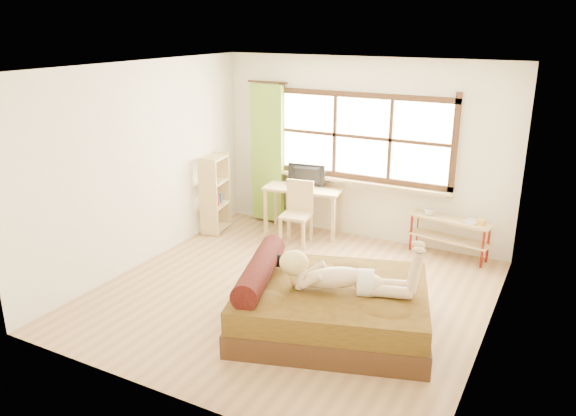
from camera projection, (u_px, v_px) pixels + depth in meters
The scene contains 18 objects.
floor at pixel (292, 294), 6.86m from camera, with size 4.50×4.50×0.00m, color #9E754C.
ceiling at pixel (292, 67), 6.01m from camera, with size 4.50×4.50×0.00m, color white.
wall_back at pixel (362, 150), 8.32m from camera, with size 4.50×4.50×0.00m, color silver.
wall_front at pixel (164, 257), 4.55m from camera, with size 4.50×4.50×0.00m, color silver.
wall_left at pixel (142, 166), 7.44m from camera, with size 4.50×4.50×0.00m, color silver.
wall_right at pixel (497, 219), 5.44m from camera, with size 4.50×4.50×0.00m, color silver.
window at pixel (362, 140), 8.25m from camera, with size 2.80×0.16×1.46m.
curtain at pixel (268, 154), 8.97m from camera, with size 0.55×0.10×2.20m, color #5E8D26.
bed at pixel (327, 305), 6.03m from camera, with size 2.41×2.15×0.77m.
woman at pixel (345, 264), 5.74m from camera, with size 1.41×0.40×0.61m, color #D2AD87, non-canonical shape.
kitten at pixel (278, 259), 6.31m from camera, with size 0.30×0.12×0.24m, color black, non-canonical shape.
desk at pixel (304, 193), 8.65m from camera, with size 1.25×0.69×0.74m.
monitor at pixel (305, 176), 8.61m from camera, with size 0.59×0.08×0.34m, color black.
chair at pixel (298, 209), 8.35m from camera, with size 0.47×0.47×0.93m.
pipe_shelf at pixel (450, 229), 7.83m from camera, with size 1.16×0.46×0.64m.
cup at pixel (429, 212), 7.91m from camera, with size 0.12×0.12×0.09m, color gray.
book at pixel (465, 220), 7.70m from camera, with size 0.18×0.24×0.02m, color gray.
bookshelf at pixel (215, 193), 8.75m from camera, with size 0.39×0.57×1.21m.
Camera 1 is at (2.86, -5.48, 3.17)m, focal length 35.00 mm.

